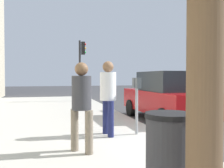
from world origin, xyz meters
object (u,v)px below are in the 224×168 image
pedestrian_at_meter (108,91)px  trash_bin (170,155)px  traffic_signal (81,60)px  parked_sedan_near (168,96)px  pedestrian_bystander (82,100)px  parking_meter (137,94)px

pedestrian_at_meter → trash_bin: 3.35m
pedestrian_at_meter → traffic_signal: 9.20m
trash_bin → parked_sedan_near: bearing=-27.2°
parked_sedan_near → traffic_signal: size_ratio=1.23×
pedestrian_bystander → trash_bin: (-2.07, -0.75, -0.49)m
parked_sedan_near → pedestrian_at_meter: bearing=128.8°
parked_sedan_near → trash_bin: bearing=152.8°
parked_sedan_near → parking_meter: bearing=138.2°
traffic_signal → trash_bin: bearing=176.9°
parking_meter → traffic_signal: (9.15, 0.11, 1.41)m
traffic_signal → trash_bin: (-12.38, 0.67, -1.92)m
parking_meter → pedestrian_bystander: bearing=127.0°
pedestrian_bystander → trash_bin: size_ratio=1.69×
trash_bin → pedestrian_bystander: bearing=20.0°
pedestrian_bystander → traffic_signal: bearing=43.2°
pedestrian_at_meter → traffic_signal: traffic_signal is taller
parked_sedan_near → trash_bin: 6.21m
traffic_signal → parking_meter: bearing=-179.3°
traffic_signal → parked_sedan_near: bearing=-162.5°
parked_sedan_near → traffic_signal: 7.39m
trash_bin → parking_meter: bearing=-13.7°
parking_meter → parked_sedan_near: parked_sedan_near is taller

